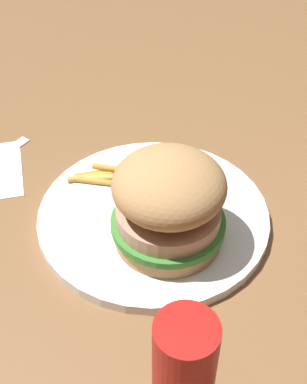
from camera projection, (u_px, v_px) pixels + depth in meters
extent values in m
plane|color=brown|center=(158.00, 228.00, 0.59)|extent=(1.60, 1.60, 0.00)
cylinder|color=white|center=(153.00, 216.00, 0.59)|extent=(0.26, 0.26, 0.01)
cylinder|color=tan|center=(166.00, 232.00, 0.55)|extent=(0.11, 0.11, 0.02)
cylinder|color=#387F2D|center=(166.00, 223.00, 0.55)|extent=(0.12, 0.12, 0.01)
cylinder|color=tan|center=(166.00, 214.00, 0.54)|extent=(0.11, 0.11, 0.02)
ellipsoid|color=tan|center=(167.00, 186.00, 0.51)|extent=(0.11, 0.11, 0.06)
cylinder|color=#E5B251|center=(133.00, 173.00, 0.63)|extent=(0.06, 0.03, 0.01)
cylinder|color=gold|center=(98.00, 182.00, 0.62)|extent=(0.03, 0.05, 0.01)
cylinder|color=#E5B251|center=(133.00, 167.00, 0.64)|extent=(0.03, 0.05, 0.01)
cylinder|color=gold|center=(99.00, 173.00, 0.63)|extent=(0.02, 0.06, 0.01)
cylinder|color=#E5B251|center=(136.00, 180.00, 0.62)|extent=(0.06, 0.02, 0.01)
cylinder|color=#E5B251|center=(104.00, 178.00, 0.63)|extent=(0.02, 0.05, 0.01)
cylinder|color=gold|center=(116.00, 169.00, 0.63)|extent=(0.04, 0.05, 0.01)
cylinder|color=gold|center=(100.00, 175.00, 0.63)|extent=(0.02, 0.08, 0.01)
cylinder|color=gold|center=(136.00, 178.00, 0.62)|extent=(0.06, 0.03, 0.01)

